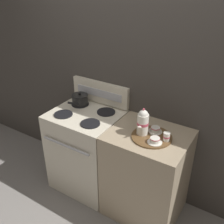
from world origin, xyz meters
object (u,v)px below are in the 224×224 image
teapot (143,122)px  creamer_jug (167,137)px  teacup_right (155,130)px  serving_tray (152,137)px  stove (87,150)px  teacup_left (155,140)px  saucepan (80,99)px

teapot → creamer_jug: teapot is taller
teapot → teacup_right: 0.16m
serving_tray → teapot: bearing=-175.0°
creamer_jug → teapot: bearing=-176.9°
stove → teacup_right: teacup_right is taller
teacup_left → creamer_jug: bearing=48.5°
teacup_right → creamer_jug: 0.16m
stove → creamer_jug: (0.89, -0.03, 0.51)m
teacup_right → teapot: bearing=-134.4°
teapot → creamer_jug: 0.24m
stove → serving_tray: (0.76, -0.03, 0.47)m
teapot → teacup_left: size_ratio=1.98×
teacup_right → saucepan: bearing=174.7°
saucepan → creamer_jug: saucepan is taller
stove → saucepan: saucepan is taller
creamer_jug → teacup_left: bearing=-131.5°
teacup_right → stove: bearing=-176.3°
serving_tray → teapot: size_ratio=1.42×
stove → serving_tray: bearing=-2.4°
serving_tray → teacup_left: (0.06, -0.07, 0.03)m
stove → teacup_left: (0.82, -0.11, 0.50)m
teacup_right → creamer_jug: size_ratio=1.64×
stove → teacup_left: size_ratio=7.39×
saucepan → creamer_jug: 1.07m
teacup_right → teacup_left: bearing=-67.1°
teacup_left → teacup_right: size_ratio=1.00×
serving_tray → saucepan: bearing=169.8°
teacup_left → teacup_right: bearing=112.9°
teacup_left → serving_tray: bearing=129.6°
stove → teacup_right: bearing=3.7°
saucepan → teacup_right: (0.92, -0.09, -0.03)m
teapot → teacup_left: bearing=-23.7°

